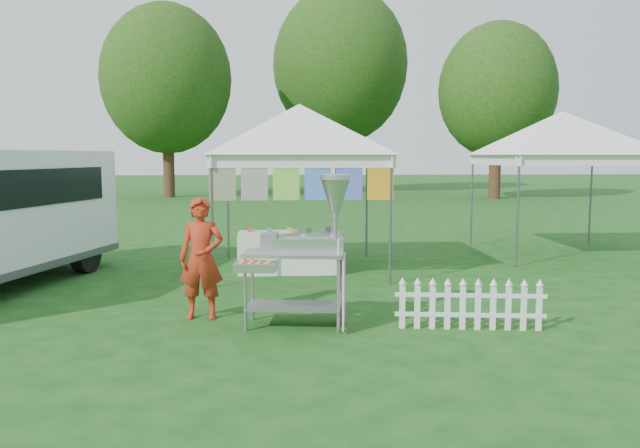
{
  "coord_description": "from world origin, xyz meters",
  "views": [
    {
      "loc": [
        -0.31,
        -7.78,
        2.08
      ],
      "look_at": [
        0.23,
        1.15,
        1.1
      ],
      "focal_mm": 35.0,
      "sensor_mm": 36.0,
      "label": 1
    }
  ],
  "objects": [
    {
      "name": "donut_cart",
      "position": [
        0.01,
        -0.33,
        1.09
      ],
      "size": [
        1.42,
        0.88,
        1.86
      ],
      "rotation": [
        0.0,
        0.0,
        -0.12
      ],
      "color": "gray",
      "rests_on": "ground"
    },
    {
      "name": "canopy_right",
      "position": [
        5.5,
        5.0,
        2.99
      ],
      "size": [
        4.24,
        4.24,
        3.45
      ],
      "color": "#59595E",
      "rests_on": "ground"
    },
    {
      "name": "display_table",
      "position": [
        -0.2,
        3.26,
        0.36
      ],
      "size": [
        1.8,
        0.7,
        0.73
      ],
      "primitive_type": "cube",
      "color": "white",
      "rests_on": "ground"
    },
    {
      "name": "tree_mid",
      "position": [
        3.0,
        28.0,
        7.14
      ],
      "size": [
        7.6,
        7.6,
        11.52
      ],
      "color": "#3B2315",
      "rests_on": "ground"
    },
    {
      "name": "canopy_main",
      "position": [
        0.0,
        3.49,
        2.99
      ],
      "size": [
        4.24,
        4.24,
        3.45
      ],
      "color": "#59595E",
      "rests_on": "ground"
    },
    {
      "name": "tree_right",
      "position": [
        10.0,
        22.0,
        5.18
      ],
      "size": [
        5.6,
        5.6,
        8.42
      ],
      "color": "#3B2315",
      "rests_on": "ground"
    },
    {
      "name": "picket_fence",
      "position": [
        1.93,
        -0.58,
        0.29
      ],
      "size": [
        1.79,
        0.25,
        0.56
      ],
      "rotation": [
        0.0,
        0.0,
        -0.12
      ],
      "color": "silver",
      "rests_on": "ground"
    },
    {
      "name": "vendor",
      "position": [
        -1.35,
        0.14,
        0.78
      ],
      "size": [
        0.59,
        0.41,
        1.56
      ],
      "primitive_type": "imported",
      "rotation": [
        0.0,
        0.0,
        -0.07
      ],
      "color": "#A52A14",
      "rests_on": "ground"
    },
    {
      "name": "ground",
      "position": [
        0.0,
        0.0,
        0.0
      ],
      "size": [
        120.0,
        120.0,
        0.0
      ],
      "primitive_type": "plane",
      "color": "#144213",
      "rests_on": "ground"
    },
    {
      "name": "tree_left",
      "position": [
        -6.0,
        24.0,
        5.83
      ],
      "size": [
        6.4,
        6.4,
        9.53
      ],
      "color": "#3B2315",
      "rests_on": "ground"
    }
  ]
}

